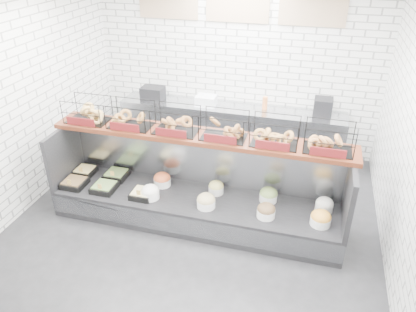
% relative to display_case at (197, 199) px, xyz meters
% --- Properties ---
extents(ground, '(5.50, 5.50, 0.00)m').
position_rel_display_case_xyz_m(ground, '(-0.00, -0.34, -0.33)').
color(ground, black).
rests_on(ground, ground).
extents(room_shell, '(5.02, 5.51, 3.01)m').
position_rel_display_case_xyz_m(room_shell, '(-0.00, 0.26, 1.73)').
color(room_shell, white).
rests_on(room_shell, ground).
extents(display_case, '(4.00, 0.90, 1.20)m').
position_rel_display_case_xyz_m(display_case, '(0.00, 0.00, 0.00)').
color(display_case, black).
rests_on(display_case, ground).
extents(bagel_shelf, '(4.10, 0.50, 0.40)m').
position_rel_display_case_xyz_m(bagel_shelf, '(-0.00, 0.18, 1.05)').
color(bagel_shelf, '#3D180D').
rests_on(bagel_shelf, display_case).
extents(prep_counter, '(4.00, 0.60, 1.20)m').
position_rel_display_case_xyz_m(prep_counter, '(-0.00, 2.09, 0.14)').
color(prep_counter, '#93969B').
rests_on(prep_counter, ground).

